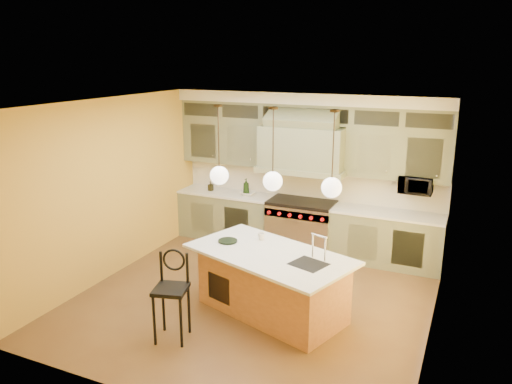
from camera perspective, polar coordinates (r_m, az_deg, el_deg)
The scene contains 18 objects.
floor at distance 7.64m, azimuth -0.31°, elevation -12.13°, with size 5.00×5.00×0.00m, color brown.
ceiling at distance 6.81m, azimuth -0.35°, elevation 10.08°, with size 5.00×5.00×0.00m, color white.
wall_back at distance 9.34m, azimuth 6.06°, elevation 2.43°, with size 5.00×5.00×0.00m, color gold.
wall_front at distance 5.07m, azimuth -12.33°, elevation -9.20°, with size 5.00×5.00×0.00m, color gold.
wall_left at distance 8.40m, azimuth -16.03°, elevation 0.44°, with size 5.00×5.00×0.00m, color gold.
wall_right at distance 6.51m, azimuth 20.17°, elevation -4.22°, with size 5.00×5.00×0.00m, color gold.
back_cabinetry at distance 9.10m, azimuth 5.53°, elevation 1.97°, with size 5.00×0.77×2.90m.
range at distance 9.28m, azimuth 5.20°, elevation -3.83°, with size 1.20×0.74×0.96m.
kitchen_island at distance 7.07m, azimuth 1.84°, elevation -10.22°, with size 2.53×1.86×1.35m.
counter_stool at distance 6.50m, azimuth -9.63°, elevation -11.00°, with size 0.50×0.50×1.16m.
microwave at distance 8.71m, azimuth 17.80°, elevation 0.81°, with size 0.54×0.37×0.30m, color black.
oil_bottle_a at distance 9.52m, azimuth -1.13°, elevation 0.59°, with size 0.12×0.12×0.32m, color black.
oil_bottle_b at distance 9.89m, azimuth -5.20°, elevation 0.68°, with size 0.08×0.09×0.19m, color black.
fruit_bowl at distance 9.54m, azimuth -0.94°, elevation -0.16°, with size 0.29×0.29×0.07m, color white.
cup at distance 7.31m, azimuth 0.59°, elevation -5.10°, with size 0.11×0.11×0.10m, color silver.
pendant_left at distance 6.91m, azimuth -4.22°, elevation 2.14°, with size 0.26×0.26×1.11m.
pendant_center at distance 6.58m, azimuth 1.93°, elevation 1.49°, with size 0.26×0.26×1.11m.
pendant_right at distance 6.33m, azimuth 8.64°, elevation 0.76°, with size 0.26×0.26×1.11m.
Camera 1 is at (2.82, -6.16, 3.52)m, focal length 35.00 mm.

